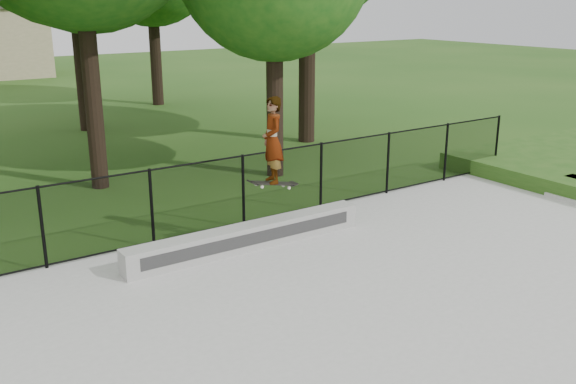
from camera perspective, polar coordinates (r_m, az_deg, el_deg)
name	(u,v)px	position (r m, az deg, el deg)	size (l,w,h in m)	color
ground	(464,350)	(9.30, 15.36, -13.36)	(100.00, 100.00, 0.00)	#254F16
concrete_slab	(464,348)	(9.29, 15.37, -13.20)	(14.00, 12.00, 0.06)	#ABABA6
grind_ledge	(248,237)	(12.08, -3.56, -3.98)	(4.91, 0.40, 0.47)	#A7A6A2
skater_airborne	(273,142)	(11.82, -1.39, 4.46)	(0.83, 0.67, 1.77)	black
chainlink_fence	(243,190)	(13.19, -4.00, 0.19)	(16.06, 0.06, 1.50)	black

